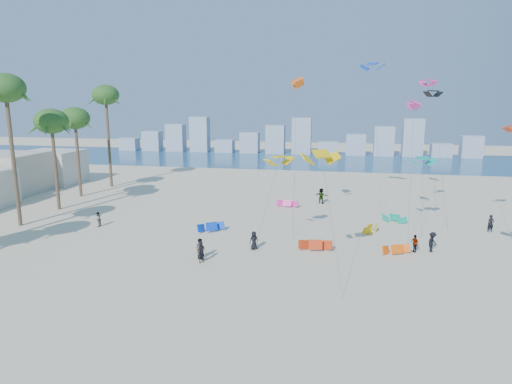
# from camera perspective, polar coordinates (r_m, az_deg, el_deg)

# --- Properties ---
(ground) EXTENTS (220.00, 220.00, 0.00)m
(ground) POSITION_cam_1_polar(r_m,az_deg,el_deg) (28.68, -12.35, -15.21)
(ground) COLOR beige
(ground) RESTS_ON ground
(ocean) EXTENTS (220.00, 220.00, 0.00)m
(ocean) POSITION_cam_1_polar(r_m,az_deg,el_deg) (96.81, 4.43, 4.17)
(ocean) COLOR navy
(ocean) RESTS_ON ground
(kitesurfer_near) EXTENTS (0.68, 0.77, 1.77)m
(kitesurfer_near) POSITION_cam_1_polar(r_m,az_deg,el_deg) (36.36, -6.93, -7.55)
(kitesurfer_near) COLOR black
(kitesurfer_near) RESTS_ON ground
(kitesurfer_mid) EXTENTS (1.05, 0.98, 1.72)m
(kitesurfer_mid) POSITION_cam_1_polar(r_m,az_deg,el_deg) (37.22, -7.12, -7.14)
(kitesurfer_mid) COLOR gray
(kitesurfer_mid) RESTS_ON ground
(kitesurfers_far) EXTENTS (39.47, 19.68, 1.93)m
(kitesurfers_far) POSITION_cam_1_polar(r_m,az_deg,el_deg) (46.66, 9.39, -3.26)
(kitesurfers_far) COLOR black
(kitesurfers_far) RESTS_ON ground
(grounded_kites) EXTENTS (21.03, 16.47, 0.93)m
(grounded_kites) POSITION_cam_1_polar(r_m,az_deg,el_deg) (44.48, 8.00, -4.56)
(grounded_kites) COLOR blue
(grounded_kites) RESTS_ON ground
(flying_kites) EXTENTS (24.61, 29.67, 17.29)m
(flying_kites) POSITION_cam_1_polar(r_m,az_deg,el_deg) (44.12, 16.69, 9.30)
(flying_kites) COLOR yellow
(flying_kites) RESTS_ON ground
(palm_row) EXTENTS (6.75, 44.80, 15.29)m
(palm_row) POSITION_cam_1_polar(r_m,az_deg,el_deg) (51.34, -29.28, 8.71)
(palm_row) COLOR brown
(palm_row) RESTS_ON ground
(distant_skyline) EXTENTS (85.00, 3.00, 8.40)m
(distant_skyline) POSITION_cam_1_polar(r_m,az_deg,el_deg) (106.47, 4.41, 6.53)
(distant_skyline) COLOR #9EADBF
(distant_skyline) RESTS_ON ground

